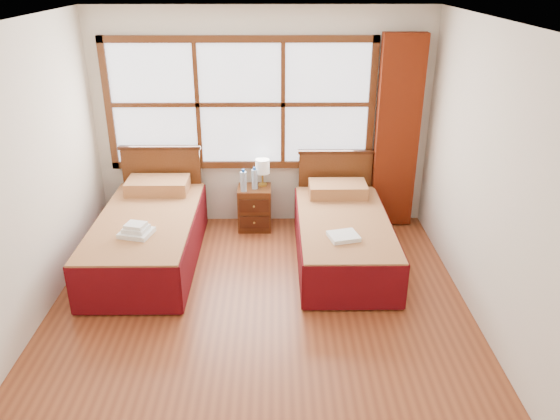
{
  "coord_description": "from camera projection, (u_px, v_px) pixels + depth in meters",
  "views": [
    {
      "loc": [
        0.15,
        -4.12,
        3.01
      ],
      "look_at": [
        0.2,
        0.7,
        0.82
      ],
      "focal_mm": 35.0,
      "sensor_mm": 36.0,
      "label": 1
    }
  ],
  "objects": [
    {
      "name": "floor",
      "position": [
        259.0,
        323.0,
        4.99
      ],
      "size": [
        4.5,
        4.5,
        0.0
      ],
      "primitive_type": "plane",
      "color": "brown",
      "rests_on": "ground"
    },
    {
      "name": "ceiling",
      "position": [
        253.0,
        25.0,
        3.92
      ],
      "size": [
        4.5,
        4.5,
        0.0
      ],
      "primitive_type": "plane",
      "rotation": [
        3.14,
        0.0,
        0.0
      ],
      "color": "white",
      "rests_on": "wall_back"
    },
    {
      "name": "wall_back",
      "position": [
        262.0,
        120.0,
        6.51
      ],
      "size": [
        4.0,
        0.0,
        4.0
      ],
      "primitive_type": "plane",
      "rotation": [
        1.57,
        0.0,
        0.0
      ],
      "color": "silver",
      "rests_on": "floor"
    },
    {
      "name": "wall_left",
      "position": [
        11.0,
        193.0,
        4.44
      ],
      "size": [
        0.0,
        4.5,
        4.5
      ],
      "primitive_type": "plane",
      "rotation": [
        1.57,
        0.0,
        1.57
      ],
      "color": "silver",
      "rests_on": "floor"
    },
    {
      "name": "wall_right",
      "position": [
        500.0,
        191.0,
        4.47
      ],
      "size": [
        0.0,
        4.5,
        4.5
      ],
      "primitive_type": "plane",
      "rotation": [
        1.57,
        0.0,
        -1.57
      ],
      "color": "silver",
      "rests_on": "floor"
    },
    {
      "name": "window",
      "position": [
        240.0,
        104.0,
        6.39
      ],
      "size": [
        3.16,
        0.06,
        1.56
      ],
      "color": "white",
      "rests_on": "wall_back"
    },
    {
      "name": "curtain",
      "position": [
        397.0,
        134.0,
        6.45
      ],
      "size": [
        0.5,
        0.16,
        2.3
      ],
      "primitive_type": "cube",
      "color": "maroon",
      "rests_on": "wall_back"
    },
    {
      "name": "bed_left",
      "position": [
        149.0,
        235.0,
        5.94
      ],
      "size": [
        1.05,
        2.07,
        1.02
      ],
      "color": "#38190B",
      "rests_on": "floor"
    },
    {
      "name": "bed_right",
      "position": [
        343.0,
        235.0,
        5.97
      ],
      "size": [
        0.99,
        2.01,
        0.96
      ],
      "color": "#38190B",
      "rests_on": "floor"
    },
    {
      "name": "nightstand",
      "position": [
        255.0,
        208.0,
        6.7
      ],
      "size": [
        0.4,
        0.4,
        0.53
      ],
      "color": "#552A12",
      "rests_on": "floor"
    },
    {
      "name": "towels_left",
      "position": [
        136.0,
        230.0,
        5.4
      ],
      "size": [
        0.36,
        0.33,
        0.13
      ],
      "rotation": [
        0.0,
        0.0,
        -0.25
      ],
      "color": "white",
      "rests_on": "bed_left"
    },
    {
      "name": "towels_right",
      "position": [
        343.0,
        236.0,
        5.42
      ],
      "size": [
        0.34,
        0.31,
        0.04
      ],
      "rotation": [
        0.0,
        0.0,
        0.25
      ],
      "color": "white",
      "rests_on": "bed_right"
    },
    {
      "name": "lamp",
      "position": [
        262.0,
        167.0,
        6.57
      ],
      "size": [
        0.17,
        0.17,
        0.33
      ],
      "color": "gold",
      "rests_on": "nightstand"
    },
    {
      "name": "bottle_near",
      "position": [
        243.0,
        181.0,
        6.44
      ],
      "size": [
        0.07,
        0.07,
        0.28
      ],
      "color": "#A1BBCF",
      "rests_on": "nightstand"
    },
    {
      "name": "bottle_far",
      "position": [
        255.0,
        179.0,
        6.52
      ],
      "size": [
        0.07,
        0.07,
        0.27
      ],
      "color": "#A1BBCF",
      "rests_on": "nightstand"
    }
  ]
}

